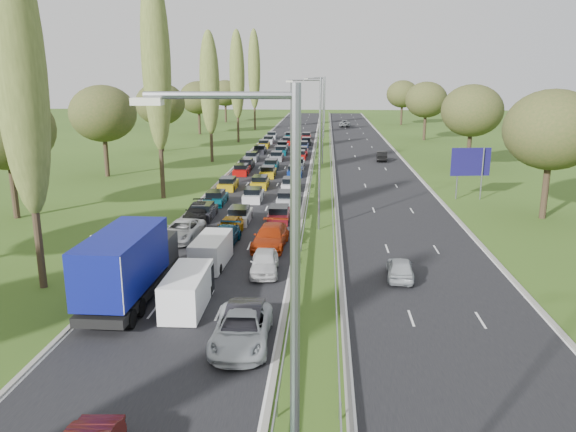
# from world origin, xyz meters

# --- Properties ---
(ground) EXTENTS (260.00, 260.00, 0.00)m
(ground) POSITION_xyz_m (4.50, 80.00, 0.00)
(ground) COLOR #304B17
(ground) RESTS_ON ground
(near_carriageway) EXTENTS (10.50, 215.00, 0.04)m
(near_carriageway) POSITION_xyz_m (-2.25, 82.50, 0.00)
(near_carriageway) COLOR black
(near_carriageway) RESTS_ON ground
(far_carriageway) EXTENTS (10.50, 215.00, 0.04)m
(far_carriageway) POSITION_xyz_m (11.25, 82.50, 0.00)
(far_carriageway) COLOR black
(far_carriageway) RESTS_ON ground
(central_reservation) EXTENTS (2.36, 215.00, 0.32)m
(central_reservation) POSITION_xyz_m (4.50, 82.50, 0.55)
(central_reservation) COLOR gray
(central_reservation) RESTS_ON ground
(lamp_columns) EXTENTS (0.18, 140.18, 12.00)m
(lamp_columns) POSITION_xyz_m (4.50, 78.00, 6.00)
(lamp_columns) COLOR gray
(lamp_columns) RESTS_ON ground
(poplar_row) EXTENTS (2.80, 127.80, 22.44)m
(poplar_row) POSITION_xyz_m (-11.50, 68.17, 12.39)
(poplar_row) COLOR #2D2116
(poplar_row) RESTS_ON ground
(woodland_left) EXTENTS (8.00, 166.00, 11.10)m
(woodland_left) POSITION_xyz_m (-22.00, 62.63, 7.68)
(woodland_left) COLOR #2D2116
(woodland_left) RESTS_ON ground
(woodland_right) EXTENTS (8.00, 153.00, 11.10)m
(woodland_right) POSITION_xyz_m (24.00, 66.67, 7.68)
(woodland_right) COLOR #2D2116
(woodland_right) RESTS_ON ground
(traffic_queue_fill) EXTENTS (8.97, 69.58, 0.80)m
(traffic_queue_fill) POSITION_xyz_m (-2.23, 77.37, 0.44)
(traffic_queue_fill) COLOR black
(traffic_queue_fill) RESTS_ON ground
(near_car_2) EXTENTS (2.86, 5.48, 1.47)m
(near_car_2) POSITION_xyz_m (-5.77, 39.19, 0.76)
(near_car_2) COLOR silver
(near_car_2) RESTS_ON near_carriageway
(near_car_3) EXTENTS (2.21, 5.00, 1.43)m
(near_car_3) POSITION_xyz_m (-5.94, 45.34, 0.73)
(near_car_3) COLOR black
(near_car_3) RESTS_ON near_carriageway
(near_car_7) EXTENTS (2.16, 4.71, 1.33)m
(near_car_7) POSITION_xyz_m (-2.36, 38.08, 0.69)
(near_car_7) COLOR #042D44
(near_car_7) RESTS_ON near_carriageway
(near_car_8) EXTENTS (1.90, 4.27, 1.43)m
(near_car_8) POSITION_xyz_m (-2.42, 40.80, 0.73)
(near_car_8) COLOR #B57A0C
(near_car_8) RESTS_ON near_carriageway
(near_car_9) EXTENTS (1.72, 4.78, 1.57)m
(near_car_9) POSITION_xyz_m (1.24, 23.16, 0.80)
(near_car_9) COLOR black
(near_car_9) RESTS_ON near_carriageway
(near_car_10) EXTENTS (2.69, 5.61, 1.54)m
(near_car_10) POSITION_xyz_m (1.25, 22.51, 0.79)
(near_car_10) COLOR #B4BABE
(near_car_10) RESTS_ON near_carriageway
(near_car_11) EXTENTS (2.58, 5.65, 1.60)m
(near_car_11) POSITION_xyz_m (1.09, 37.72, 0.82)
(near_car_11) COLOR #A02B09
(near_car_11) RESTS_ON near_carriageway
(near_car_12) EXTENTS (1.94, 4.33, 1.45)m
(near_car_12) POSITION_xyz_m (1.25, 32.24, 0.74)
(near_car_12) COLOR silver
(near_car_12) RESTS_ON near_carriageway
(far_car_0) EXTENTS (1.87, 4.03, 1.34)m
(far_car_0) POSITION_xyz_m (9.64, 31.88, 0.69)
(far_car_0) COLOR #B5BBC0
(far_car_0) RESTS_ON far_carriageway
(far_car_1) EXTENTS (1.77, 4.34, 1.40)m
(far_car_1) POSITION_xyz_m (13.15, 81.42, 0.72)
(far_car_1) COLOR black
(far_car_1) RESTS_ON far_carriageway
(far_car_2) EXTENTS (2.88, 5.84, 1.59)m
(far_car_2) POSITION_xyz_m (9.50, 138.49, 0.82)
(far_car_2) COLOR gray
(far_car_2) RESTS_ON far_carriageway
(blue_lorry) EXTENTS (2.71, 9.76, 4.12)m
(blue_lorry) POSITION_xyz_m (-5.61, 27.34, 2.12)
(blue_lorry) COLOR black
(blue_lorry) RESTS_ON near_carriageway
(white_van_front) EXTENTS (1.96, 4.99, 2.01)m
(white_van_front) POSITION_xyz_m (-2.26, 26.71, 1.03)
(white_van_front) COLOR white
(white_van_front) RESTS_ON near_carriageway
(white_van_rear) EXTENTS (1.89, 4.81, 1.93)m
(white_van_rear) POSITION_xyz_m (-2.37, 33.69, 0.99)
(white_van_rear) COLOR silver
(white_van_rear) RESTS_ON near_carriageway
(info_sign) EXTENTS (1.47, 0.49, 2.10)m
(info_sign) POSITION_xyz_m (-9.40, 32.66, 1.37)
(info_sign) COLOR gray
(info_sign) RESTS_ON ground
(direction_sign) EXTENTS (3.97, 0.66, 5.20)m
(direction_sign) POSITION_xyz_m (19.40, 55.53, 3.57)
(direction_sign) COLOR gray
(direction_sign) RESTS_ON ground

